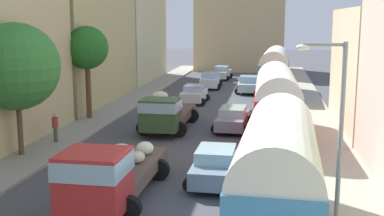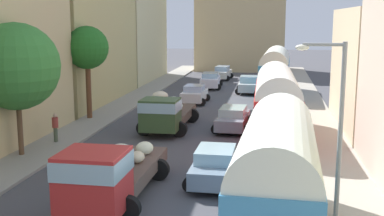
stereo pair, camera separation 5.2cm
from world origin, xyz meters
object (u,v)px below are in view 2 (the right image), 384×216
object	(u,v)px
car_4	(233,118)
streetlamp_near	(334,116)
pedestrian_0	(55,127)
car_2	(222,73)
car_3	(215,166)
parked_bus_1	(276,100)
car_1	(210,80)
parked_bus_2	(275,69)
car_0	(194,94)
parked_bus_0	(277,172)
cargo_truck_0	(109,172)
cargo_truck_1	(166,112)
car_5	(249,85)

from	to	relation	value
car_4	streetlamp_near	world-z (taller)	streetlamp_near
pedestrian_0	streetlamp_near	bearing A→B (deg)	-31.25
car_2	car_3	bearing A→B (deg)	-84.68
parked_bus_1	car_1	world-z (taller)	parked_bus_1
car_3	streetlamp_near	distance (m)	6.04
parked_bus_1	parked_bus_2	xyz separation A→B (m)	(-0.01, 16.10, 0.10)
parked_bus_1	car_0	xyz separation A→B (m)	(-6.44, 11.16, -1.50)
parked_bus_0	car_3	distance (m)	5.86
parked_bus_2	pedestrian_0	bearing A→B (deg)	-121.57
car_0	car_1	distance (m)	8.88
parked_bus_2	streetlamp_near	world-z (taller)	streetlamp_near
parked_bus_2	car_2	xyz separation A→B (m)	(-5.79, 11.15, -1.59)
cargo_truck_0	car_1	world-z (taller)	cargo_truck_0
cargo_truck_1	car_1	xyz separation A→B (m)	(0.27, 19.23, -0.40)
streetlamp_near	car_0	bearing A→B (deg)	109.96
car_1	pedestrian_0	xyz separation A→B (m)	(-5.59, -23.18, 0.20)
car_2	car_1	bearing A→B (deg)	-93.58
car_1	cargo_truck_1	bearing A→B (deg)	-90.80
cargo_truck_1	car_0	world-z (taller)	cargo_truck_1
parked_bus_2	car_4	bearing A→B (deg)	-100.25
car_0	car_2	distance (m)	16.11
parked_bus_2	cargo_truck_0	distance (m)	28.09
parked_bus_1	car_1	xyz separation A→B (m)	(-6.25, 20.03, -1.46)
pedestrian_0	car_1	bearing A→B (deg)	76.44
parked_bus_2	pedestrian_0	distance (m)	22.63
car_2	streetlamp_near	xyz separation A→B (m)	(7.54, -38.64, 2.86)
parked_bus_0	streetlamp_near	world-z (taller)	streetlamp_near
parked_bus_1	car_5	world-z (taller)	parked_bus_1
cargo_truck_0	pedestrian_0	distance (m)	10.03
parked_bus_0	parked_bus_1	world-z (taller)	parked_bus_1
parked_bus_1	car_5	xyz separation A→B (m)	(-2.37, 17.42, -1.46)
cargo_truck_0	cargo_truck_1	bearing A→B (deg)	92.33
parked_bus_0	pedestrian_0	xyz separation A→B (m)	(-11.77, 10.16, -1.26)
cargo_truck_1	car_0	xyz separation A→B (m)	(0.07, 10.35, -0.44)
parked_bus_1	cargo_truck_1	distance (m)	6.65
parked_bus_0	cargo_truck_0	bearing A→B (deg)	161.47
parked_bus_0	car_3	xyz separation A→B (m)	(-2.43, 5.12, -1.48)
car_0	pedestrian_0	world-z (taller)	pedestrian_0
parked_bus_2	parked_bus_1	bearing A→B (deg)	-89.97
parked_bus_1	cargo_truck_1	world-z (taller)	parked_bus_1
streetlamp_near	cargo_truck_0	bearing A→B (deg)	179.44
car_5	car_0	bearing A→B (deg)	-123.03
parked_bus_1	car_3	bearing A→B (deg)	-106.96
pedestrian_0	car_3	bearing A→B (deg)	-28.34
car_1	car_3	bearing A→B (deg)	-82.43
parked_bus_2	cargo_truck_0	xyz separation A→B (m)	(-6.01, -27.41, -1.07)
cargo_truck_0	pedestrian_0	size ratio (longest dim) A/B	4.35
car_5	streetlamp_near	world-z (taller)	streetlamp_near
cargo_truck_0	pedestrian_0	world-z (taller)	cargo_truck_0
parked_bus_2	car_0	size ratio (longest dim) A/B	2.55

